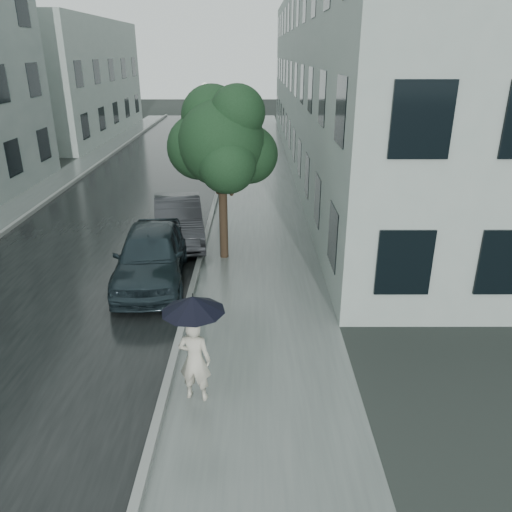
{
  "coord_description": "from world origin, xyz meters",
  "views": [
    {
      "loc": [
        0.07,
        -8.41,
        5.83
      ],
      "look_at": [
        0.1,
        2.6,
        1.3
      ],
      "focal_mm": 35.0,
      "sensor_mm": 36.0,
      "label": 1
    }
  ],
  "objects_px": {
    "pedestrian": "(195,360)",
    "car_near": "(151,255)",
    "car_far": "(179,220)",
    "street_tree": "(222,141)",
    "lamp_post": "(215,132)"
  },
  "relations": [
    {
      "from": "street_tree",
      "to": "lamp_post",
      "type": "relative_size",
      "value": 1.08
    },
    {
      "from": "car_near",
      "to": "car_far",
      "type": "height_order",
      "value": "car_near"
    },
    {
      "from": "car_near",
      "to": "lamp_post",
      "type": "bearing_deg",
      "value": 78.29
    },
    {
      "from": "street_tree",
      "to": "car_far",
      "type": "bearing_deg",
      "value": 139.01
    },
    {
      "from": "pedestrian",
      "to": "car_near",
      "type": "distance_m",
      "value": 5.29
    },
    {
      "from": "lamp_post",
      "to": "pedestrian",
      "type": "bearing_deg",
      "value": -71.91
    },
    {
      "from": "car_near",
      "to": "car_far",
      "type": "bearing_deg",
      "value": 80.23
    },
    {
      "from": "street_tree",
      "to": "lamp_post",
      "type": "bearing_deg",
      "value": 95.82
    },
    {
      "from": "car_near",
      "to": "street_tree",
      "type": "bearing_deg",
      "value": 39.54
    },
    {
      "from": "pedestrian",
      "to": "car_far",
      "type": "distance_m",
      "value": 8.31
    },
    {
      "from": "car_far",
      "to": "street_tree",
      "type": "bearing_deg",
      "value": -50.83
    },
    {
      "from": "pedestrian",
      "to": "lamp_post",
      "type": "relative_size",
      "value": 0.34
    },
    {
      "from": "pedestrian",
      "to": "lamp_post",
      "type": "bearing_deg",
      "value": -76.68
    },
    {
      "from": "street_tree",
      "to": "pedestrian",
      "type": "bearing_deg",
      "value": -91.07
    },
    {
      "from": "car_near",
      "to": "car_far",
      "type": "relative_size",
      "value": 1.05
    }
  ]
}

